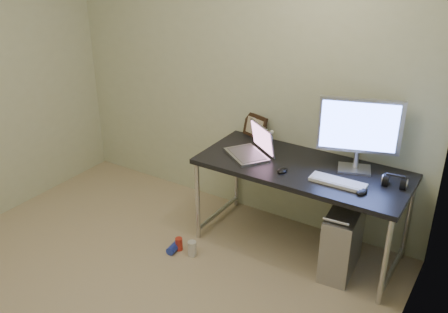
% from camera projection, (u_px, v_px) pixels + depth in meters
% --- Properties ---
extents(floor, '(3.50, 3.50, 0.00)m').
position_uv_depth(floor, '(109.00, 310.00, 3.50)').
color(floor, tan).
rests_on(floor, ground).
extents(wall_back, '(3.50, 0.02, 2.50)m').
position_uv_depth(wall_back, '(238.00, 77.00, 4.31)').
color(wall_back, beige).
rests_on(wall_back, ground).
extents(wall_right, '(0.02, 3.50, 2.50)m').
position_uv_depth(wall_right, '(382.00, 236.00, 2.12)').
color(wall_right, beige).
rests_on(wall_right, ground).
extents(desk, '(1.64, 0.72, 0.75)m').
position_uv_depth(desk, '(302.00, 175.00, 3.89)').
color(desk, black).
rests_on(desk, ground).
extents(tower_computer, '(0.26, 0.52, 0.56)m').
position_uv_depth(tower_computer, '(342.00, 240.00, 3.81)').
color(tower_computer, '#A4A4A8').
rests_on(tower_computer, ground).
extents(cable_a, '(0.01, 0.16, 0.69)m').
position_uv_depth(cable_a, '(355.00, 201.00, 4.07)').
color(cable_a, black).
rests_on(cable_a, ground).
extents(cable_b, '(0.02, 0.11, 0.71)m').
position_uv_depth(cable_b, '(365.00, 207.00, 4.02)').
color(cable_b, black).
rests_on(cable_b, ground).
extents(can_red, '(0.07, 0.07, 0.11)m').
position_uv_depth(can_red, '(179.00, 244.00, 4.12)').
color(can_red, red).
rests_on(can_red, ground).
extents(can_white, '(0.09, 0.09, 0.13)m').
position_uv_depth(can_white, '(192.00, 249.00, 4.04)').
color(can_white, silver).
rests_on(can_white, ground).
extents(can_blue, '(0.08, 0.13, 0.07)m').
position_uv_depth(can_blue, '(173.00, 248.00, 4.10)').
color(can_blue, '#2337B6').
rests_on(can_blue, ground).
extents(laptop, '(0.46, 0.45, 0.25)m').
position_uv_depth(laptop, '(253.00, 148.00, 4.03)').
color(laptop, '#B2B3BA').
rests_on(laptop, desk).
extents(monitor, '(0.59, 0.25, 0.57)m').
position_uv_depth(monitor, '(359.00, 129.00, 3.67)').
color(monitor, '#B2B3BA').
rests_on(monitor, desk).
extents(keyboard, '(0.41, 0.14, 0.02)m').
position_uv_depth(keyboard, '(338.00, 182.00, 3.60)').
color(keyboard, silver).
rests_on(keyboard, desk).
extents(mouse_right, '(0.09, 0.12, 0.04)m').
position_uv_depth(mouse_right, '(362.00, 191.00, 3.47)').
color(mouse_right, black).
rests_on(mouse_right, desk).
extents(mouse_left, '(0.07, 0.11, 0.04)m').
position_uv_depth(mouse_left, '(282.00, 170.00, 3.77)').
color(mouse_left, black).
rests_on(mouse_left, desk).
extents(headphones, '(0.17, 0.11, 0.11)m').
position_uv_depth(headphones, '(395.00, 182.00, 3.56)').
color(headphones, black).
rests_on(headphones, desk).
extents(picture_frame, '(0.26, 0.15, 0.21)m').
position_uv_depth(picture_frame, '(255.00, 126.00, 4.35)').
color(picture_frame, black).
rests_on(picture_frame, desk).
extents(webcam, '(0.05, 0.04, 0.12)m').
position_uv_depth(webcam, '(271.00, 134.00, 4.23)').
color(webcam, silver).
rests_on(webcam, desk).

